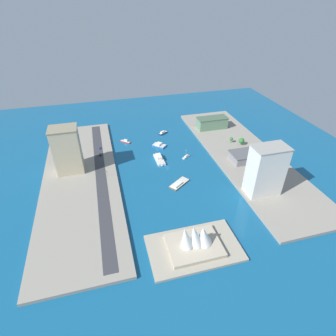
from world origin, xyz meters
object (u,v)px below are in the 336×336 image
at_px(ferry_white_commuter, 159,159).
at_px(suv_black, 100,155).
at_px(warehouse_low_gray, 252,155).
at_px(traffic_light_waterfront, 107,173).
at_px(catamaran_blue, 159,145).
at_px(patrol_launch_navy, 163,133).
at_px(sailboat_small_white, 186,157).
at_px(office_block_beige, 67,150).
at_px(hotel_broad_white, 266,171).
at_px(tugboat_red, 125,141).
at_px(opera_landmark, 195,240).
at_px(terminal_long_green, 212,123).
at_px(hatchback_blue, 100,148).
at_px(barge_flat_brown, 179,184).

distance_m(ferry_white_commuter, suv_black, 64.85).
bearing_deg(ferry_white_commuter, warehouse_low_gray, 164.00).
distance_m(warehouse_low_gray, traffic_light_waterfront, 151.44).
distance_m(catamaran_blue, patrol_launch_navy, 33.21).
relative_size(sailboat_small_white, patrol_launch_navy, 0.85).
relative_size(catamaran_blue, patrol_launch_navy, 1.35).
height_order(catamaran_blue, suv_black, suv_black).
bearing_deg(office_block_beige, hotel_broad_white, 154.06).
relative_size(suv_black, traffic_light_waterfront, 0.76).
xyz_separation_m(catamaran_blue, ferry_white_commuter, (7.31, 30.63, 0.60)).
height_order(patrol_launch_navy, office_block_beige, office_block_beige).
height_order(sailboat_small_white, traffic_light_waterfront, sailboat_small_white).
bearing_deg(tugboat_red, suv_black, 42.11).
bearing_deg(tugboat_red, catamaran_blue, 151.87).
xyz_separation_m(sailboat_small_white, opera_landmark, (33.53, 119.83, 8.39)).
bearing_deg(ferry_white_commuter, catamaran_blue, -103.42).
relative_size(sailboat_small_white, opera_landmark, 0.29).
height_order(warehouse_low_gray, suv_black, warehouse_low_gray).
xyz_separation_m(sailboat_small_white, patrol_launch_navy, (10.05, -63.23, 0.28)).
bearing_deg(suv_black, catamaran_blue, -173.27).
bearing_deg(traffic_light_waterfront, catamaran_blue, -141.88).
height_order(hotel_broad_white, suv_black, hotel_broad_white).
bearing_deg(terminal_long_green, hotel_broad_white, 86.03).
xyz_separation_m(office_block_beige, terminal_long_green, (-174.11, -55.18, -16.06)).
distance_m(patrol_launch_navy, traffic_light_waterfront, 111.42).
distance_m(catamaran_blue, hotel_broad_white, 131.28).
bearing_deg(suv_black, office_block_beige, 36.72).
xyz_separation_m(catamaran_blue, hotel_broad_white, (-67.30, 110.04, 24.44)).
xyz_separation_m(ferry_white_commuter, suv_black, (60.76, -22.61, 1.74)).
relative_size(office_block_beige, hotel_broad_white, 1.01).
xyz_separation_m(warehouse_low_gray, hatchback_blue, (155.46, -64.76, -3.62)).
relative_size(catamaran_blue, ferry_white_commuter, 0.70).
height_order(hotel_broad_white, opera_landmark, hotel_broad_white).
bearing_deg(catamaran_blue, patrol_launch_navy, -112.26).
relative_size(barge_flat_brown, patrol_launch_navy, 1.77).
relative_size(barge_flat_brown, opera_landmark, 0.60).
bearing_deg(catamaran_blue, warehouse_low_gray, 146.52).
bearing_deg(opera_landmark, catamaran_blue, -94.09).
bearing_deg(tugboat_red, barge_flat_brown, 111.23).
bearing_deg(ferry_white_commuter, hotel_broad_white, 133.22).
bearing_deg(hatchback_blue, patrol_launch_navy, -163.58).
bearing_deg(hatchback_blue, catamaran_blue, 174.15).
bearing_deg(opera_landmark, hatchback_blue, -70.25).
relative_size(barge_flat_brown, traffic_light_waterfront, 3.50).
bearing_deg(office_block_beige, tugboat_red, -140.41).
height_order(catamaran_blue, ferry_white_commuter, ferry_white_commuter).
bearing_deg(terminal_long_green, ferry_white_commuter, 33.64).
xyz_separation_m(catamaran_blue, suv_black, (68.07, 8.03, 2.34)).
height_order(warehouse_low_gray, hotel_broad_white, hotel_broad_white).
xyz_separation_m(hotel_broad_white, opera_landmark, (78.20, 42.28, -16.42)).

